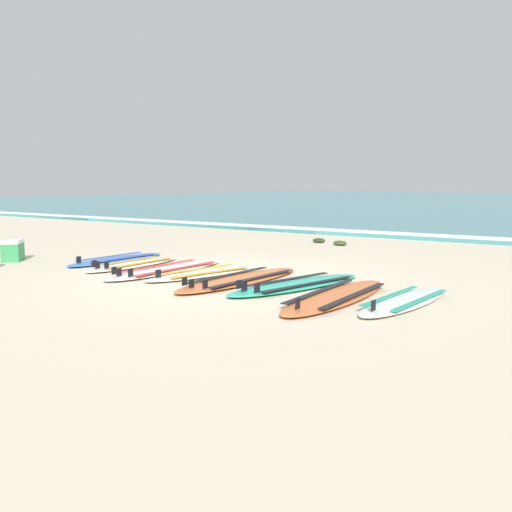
% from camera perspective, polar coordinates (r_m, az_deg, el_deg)
% --- Properties ---
extents(ground_plane, '(80.00, 80.00, 0.00)m').
position_cam_1_polar(ground_plane, '(8.20, -3.21, -2.35)').
color(ground_plane, beige).
extents(wave_foam_strip, '(80.00, 0.80, 0.11)m').
position_cam_1_polar(wave_foam_strip, '(14.72, 14.77, 2.00)').
color(wave_foam_strip, white).
rests_on(wave_foam_strip, ground).
extents(surfboard_0, '(0.55, 2.12, 0.18)m').
position_cam_1_polar(surfboard_0, '(10.31, -13.89, -0.33)').
color(surfboard_0, '#3875CC').
rests_on(surfboard_0, ground).
extents(surfboard_1, '(0.57, 2.04, 0.18)m').
position_cam_1_polar(surfboard_1, '(9.63, -12.23, -0.82)').
color(surfboard_1, white).
rests_on(surfboard_1, ground).
extents(surfboard_2, '(0.63, 2.50, 0.18)m').
position_cam_1_polar(surfboard_2, '(8.94, -9.01, -1.37)').
color(surfboard_2, white).
rests_on(surfboard_2, ground).
extents(surfboard_3, '(0.92, 2.11, 0.18)m').
position_cam_1_polar(surfboard_3, '(8.50, -5.38, -1.77)').
color(surfboard_3, silver).
rests_on(surfboard_3, ground).
extents(surfboard_4, '(0.73, 2.60, 0.18)m').
position_cam_1_polar(surfboard_4, '(7.96, -1.60, -2.38)').
color(surfboard_4, orange).
rests_on(surfboard_4, ground).
extents(surfboard_5, '(1.12, 2.49, 0.18)m').
position_cam_1_polar(surfboard_5, '(7.57, 4.15, -2.90)').
color(surfboard_5, '#2DB793').
rests_on(surfboard_5, ground).
extents(surfboard_6, '(0.72, 2.56, 0.18)m').
position_cam_1_polar(surfboard_6, '(6.87, 8.17, -4.04)').
color(surfboard_6, orange).
rests_on(surfboard_6, ground).
extents(surfboard_7, '(0.65, 2.09, 0.18)m').
position_cam_1_polar(surfboard_7, '(6.74, 14.84, -4.42)').
color(surfboard_7, silver).
rests_on(surfboard_7, ground).
extents(cooler_box, '(0.54, 0.55, 0.38)m').
position_cam_1_polar(cooler_box, '(10.95, -23.39, 0.54)').
color(cooler_box, '#338C4C').
rests_on(cooler_box, ground).
extents(seaweed_clump_near_shoreline, '(0.31, 0.25, 0.11)m').
position_cam_1_polar(seaweed_clump_near_shoreline, '(12.66, 8.49, 1.30)').
color(seaweed_clump_near_shoreline, '#384723').
rests_on(seaweed_clump_near_shoreline, ground).
extents(seaweed_clump_mid_sand, '(0.30, 0.24, 0.11)m').
position_cam_1_polar(seaweed_clump_mid_sand, '(13.19, 6.39, 1.57)').
color(seaweed_clump_mid_sand, '#2D381E').
rests_on(seaweed_clump_mid_sand, ground).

